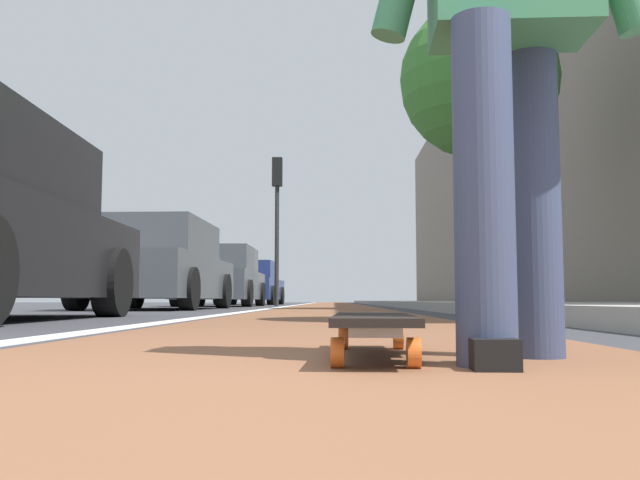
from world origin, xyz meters
name	(u,v)px	position (x,y,z in m)	size (l,w,h in m)	color
ground_plane	(330,310)	(10.00, 0.00, 0.00)	(80.00, 80.00, 0.00)	#38383D
bike_lane_paint	(332,305)	(24.00, 0.00, 0.00)	(56.00, 1.92, 0.00)	brown
lane_stripe_white	(294,305)	(20.00, 1.11, 0.00)	(52.00, 0.16, 0.01)	silver
sidewalk_curb	(442,304)	(18.00, -2.99, 0.06)	(52.00, 3.20, 0.12)	#9E9B93
building_facade	(506,170)	(22.00, -5.80, 4.47)	(40.00, 1.20, 8.93)	gray
skateboard	(373,322)	(1.16, -0.16, 0.09)	(0.85, 0.23, 0.11)	orange
parked_car_mid	(158,267)	(10.89, 2.91, 0.71)	(4.56, 2.00, 1.48)	#4C5156
parked_car_far	(221,278)	(16.52, 2.75, 0.71)	(4.21, 1.90, 1.48)	#4C5156
parked_car_end	(251,284)	(23.02, 2.80, 0.71)	(4.21, 2.11, 1.48)	navy
traffic_light	(277,203)	(18.33, 1.51, 2.87)	(0.33, 0.28, 4.14)	#2D2D2D
street_tree_mid	(479,81)	(11.03, -2.59, 3.95)	(2.74, 2.74, 5.34)	brown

